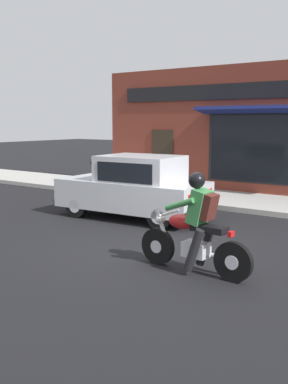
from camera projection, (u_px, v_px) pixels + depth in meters
The scene contains 5 objects.
ground_plane at pixel (154, 249), 8.49m from camera, with size 80.00×80.00×0.00m, color black.
sidewalk_curb at pixel (171, 194), 14.60m from camera, with size 2.60×22.00×0.14m, color #ADAAA3.
storefront_building at pixel (241, 130), 14.55m from camera, with size 1.25×10.31×4.20m.
motorcycle_with_rider at pixel (195, 231), 7.07m from camera, with size 0.57×2.02×1.62m.
car_hatchback at pixel (134, 188), 11.14m from camera, with size 1.86×3.87×1.57m.
Camera 1 is at (-6.82, -4.59, 2.38)m, focal length 42.00 mm.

